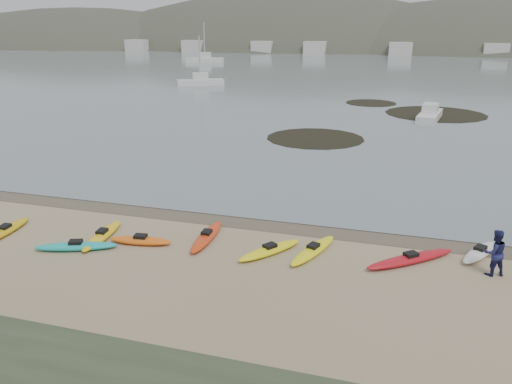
% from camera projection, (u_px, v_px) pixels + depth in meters
% --- Properties ---
extents(ground, '(600.00, 600.00, 0.00)m').
position_uv_depth(ground, '(256.00, 220.00, 25.68)').
color(ground, tan).
rests_on(ground, ground).
extents(wet_sand, '(60.00, 60.00, 0.00)m').
position_uv_depth(wet_sand, '(254.00, 222.00, 25.41)').
color(wet_sand, brown).
rests_on(wet_sand, ground).
extents(water, '(1200.00, 1200.00, 0.00)m').
position_uv_depth(water, '(397.00, 40.00, 298.27)').
color(water, slate).
rests_on(water, ground).
extents(kayaks, '(23.05, 7.08, 0.34)m').
position_uv_depth(kayaks, '(220.00, 244.00, 22.38)').
color(kayaks, yellow).
rests_on(kayaks, ground).
extents(person_east, '(1.14, 1.02, 1.93)m').
position_uv_depth(person_east, '(495.00, 253.00, 19.77)').
color(person_east, navy).
rests_on(person_east, ground).
extents(kelp_mats, '(20.38, 29.57, 0.04)m').
position_uv_depth(kelp_mats, '(391.00, 118.00, 53.02)').
color(kelp_mats, black).
rests_on(kelp_mats, water).
extents(moored_boats, '(99.16, 96.68, 1.35)m').
position_uv_depth(moored_boats, '(338.00, 71.00, 100.31)').
color(moored_boats, silver).
rests_on(moored_boats, ground).
extents(far_hills, '(550.00, 135.00, 80.00)m').
position_uv_depth(far_hills, '(490.00, 92.00, 196.52)').
color(far_hills, '#384235').
rests_on(far_hills, ground).
extents(far_town, '(199.00, 5.00, 4.00)m').
position_uv_depth(far_town, '(406.00, 49.00, 155.19)').
color(far_town, beige).
rests_on(far_town, ground).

